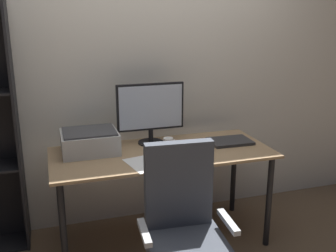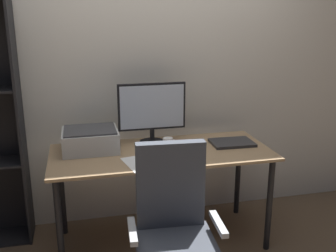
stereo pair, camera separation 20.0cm
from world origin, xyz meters
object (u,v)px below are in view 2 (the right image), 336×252
keyboard (164,158)px  mouse (193,155)px  office_chair (174,241)px  monitor (152,110)px  coffee_mug (168,144)px  printer (90,140)px  laptop (232,143)px  desk (162,162)px

keyboard → mouse: size_ratio=3.02×
mouse → office_chair: bearing=-99.1°
monitor → keyboard: 0.45m
coffee_mug → printer: size_ratio=0.24×
monitor → laptop: bearing=-16.0°
laptop → printer: 1.08m
desk → keyboard: 0.19m
keyboard → office_chair: size_ratio=0.29×
printer → office_chair: (0.41, -0.89, -0.36)m
office_chair → keyboard: bearing=87.5°
desk → laptop: (0.56, 0.04, 0.09)m
coffee_mug → laptop: 0.52m
mouse → office_chair: (-0.28, -0.57, -0.30)m
keyboard → laptop: bearing=17.7°
printer → office_chair: bearing=-64.9°
monitor → printer: size_ratio=1.30×
mouse → printer: printer is taller
mouse → desk: bearing=155.8°
mouse → office_chair: size_ratio=0.10×
monitor → coffee_mug: 0.31m
coffee_mug → office_chair: (-0.14, -0.74, -0.33)m
keyboard → coffee_mug: 0.19m
monitor → printer: monitor is taller
keyboard → laptop: laptop is taller
monitor → keyboard: (0.01, -0.37, -0.26)m
coffee_mug → printer: (-0.55, 0.14, 0.03)m
desk → printer: 0.55m
printer → coffee_mug: bearing=-14.4°
desk → mouse: (0.19, -0.17, 0.10)m
office_chair → desk: bearing=87.3°
desk → mouse: size_ratio=16.71×
desk → laptop: size_ratio=5.01×
coffee_mug → monitor: bearing=111.3°
mouse → laptop: 0.43m
keyboard → laptop: size_ratio=0.91×
keyboard → monitor: bearing=89.9°
coffee_mug → mouse: bearing=-51.0°
keyboard → mouse: bearing=-2.0°
keyboard → desk: bearing=81.1°
desk → monitor: bearing=97.9°
laptop → desk: bearing=-174.9°
desk → coffee_mug: 0.14m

